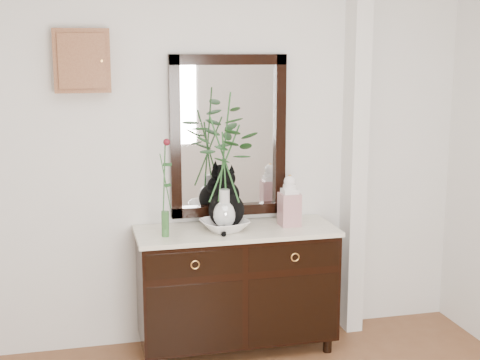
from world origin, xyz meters
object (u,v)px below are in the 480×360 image
object	(u,v)px
cat	(226,198)
sideboard	(237,283)
ginger_jar	(289,200)
lotus_bowl	(225,225)

from	to	relation	value
cat	sideboard	bearing A→B (deg)	-44.27
sideboard	ginger_jar	size ratio (longest dim) A/B	3.77
sideboard	cat	world-z (taller)	cat
sideboard	lotus_bowl	world-z (taller)	lotus_bowl
lotus_bowl	ginger_jar	distance (m)	0.48
lotus_bowl	ginger_jar	xyz separation A→B (m)	(0.46, 0.04, 0.14)
ginger_jar	sideboard	bearing A→B (deg)	-178.50
cat	lotus_bowl	xyz separation A→B (m)	(-0.04, -0.10, -0.16)
cat	ginger_jar	size ratio (longest dim) A/B	1.10
cat	ginger_jar	xyz separation A→B (m)	(0.42, -0.07, -0.02)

